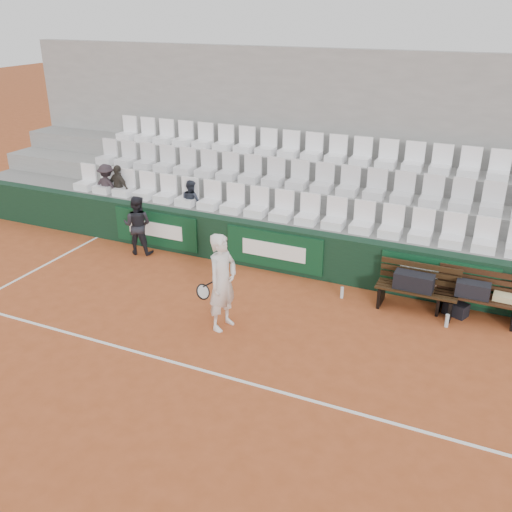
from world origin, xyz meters
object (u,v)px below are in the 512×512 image
at_px(ball_kid, 138,225).
at_px(spectator_b, 117,171).
at_px(bench_left, 415,300).
at_px(water_bottle_near, 342,293).
at_px(bench_right, 476,307).
at_px(water_bottle_far, 447,321).
at_px(spectator_a, 105,169).
at_px(sports_bag_right, 473,290).
at_px(spectator_c, 190,183).
at_px(tennis_player, 222,282).
at_px(sports_bag_ground, 456,309).
at_px(sports_bag_left, 414,281).

relative_size(ball_kid, spectator_b, 1.18).
height_order(ball_kid, spectator_b, spectator_b).
relative_size(bench_left, water_bottle_near, 6.36).
relative_size(water_bottle_near, ball_kid, 0.17).
height_order(bench_right, water_bottle_far, bench_right).
xyz_separation_m(spectator_a, spectator_b, (0.37, 0.00, 0.01)).
height_order(sports_bag_right, ball_kid, ball_kid).
bearing_deg(spectator_c, sports_bag_right, -167.73).
xyz_separation_m(bench_left, tennis_player, (-3.04, -2.04, 0.67)).
relative_size(sports_bag_ground, ball_kid, 0.31).
xyz_separation_m(tennis_player, spectator_b, (-4.54, 3.15, 0.70)).
relative_size(bench_left, water_bottle_far, 5.98).
relative_size(water_bottle_far, ball_kid, 0.18).
bearing_deg(sports_bag_ground, water_bottle_far, -100.04).
xyz_separation_m(sports_bag_left, tennis_player, (-2.97, -2.02, 0.29)).
distance_m(sports_bag_left, water_bottle_far, 0.93).
height_order(sports_bag_ground, tennis_player, tennis_player).
bearing_deg(spectator_c, tennis_player, 149.02).
bearing_deg(spectator_b, spectator_c, -165.67).
distance_m(bench_left, tennis_player, 3.72).
height_order(bench_right, water_bottle_near, bench_right).
bearing_deg(sports_bag_ground, spectator_c, 171.07).
xyz_separation_m(sports_bag_right, water_bottle_near, (-2.37, -0.22, -0.47)).
relative_size(sports_bag_right, spectator_b, 0.50).
bearing_deg(bench_left, spectator_a, 172.02).
bearing_deg(sports_bag_left, bench_left, 19.56).
relative_size(sports_bag_ground, spectator_b, 0.36).
xyz_separation_m(bench_right, tennis_player, (-4.10, -2.20, 0.67)).
xyz_separation_m(sports_bag_right, tennis_player, (-4.00, -2.16, 0.31)).
distance_m(ball_kid, spectator_a, 2.06).
distance_m(sports_bag_left, spectator_a, 8.01).
height_order(sports_bag_ground, spectator_b, spectator_b).
bearing_deg(sports_bag_left, ball_kid, 178.72).
relative_size(sports_bag_right, spectator_a, 0.51).
distance_m(sports_bag_left, tennis_player, 3.60).
bearing_deg(spectator_a, bench_left, 173.41).
height_order(water_bottle_near, spectator_c, spectator_c).
bearing_deg(bench_right, water_bottle_far, -128.10).
relative_size(sports_bag_ground, spectator_c, 0.40).
distance_m(spectator_a, spectator_c, 2.44).
bearing_deg(sports_bag_left, spectator_c, 168.18).
bearing_deg(water_bottle_near, bench_left, 4.04).
height_order(spectator_b, spectator_c, spectator_b).
relative_size(bench_left, spectator_c, 1.43).
height_order(bench_right, sports_bag_ground, bench_right).
bearing_deg(spectator_a, sports_bag_left, 173.17).
distance_m(water_bottle_far, ball_kid, 7.04).
relative_size(sports_bag_left, spectator_b, 0.61).
height_order(bench_left, bench_right, same).
bearing_deg(water_bottle_far, sports_bag_right, 56.95).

